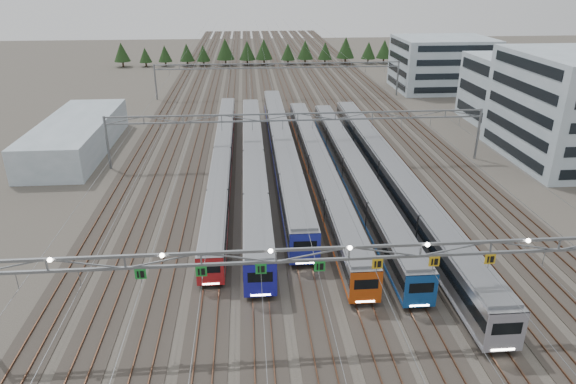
{
  "coord_description": "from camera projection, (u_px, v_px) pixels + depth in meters",
  "views": [
    {
      "loc": [
        -7.39,
        -33.61,
        27.08
      ],
      "look_at": [
        -3.0,
        20.91,
        3.5
      ],
      "focal_mm": 32.0,
      "sensor_mm": 36.0,
      "label": 1
    }
  ],
  "objects": [
    {
      "name": "train_d",
      "position": [
        319.0,
        166.0,
        71.43
      ],
      "size": [
        2.85,
        60.32,
        3.72
      ],
      "color": "black",
      "rests_on": "ground"
    },
    {
      "name": "gantry_mid",
      "position": [
        298.0,
        123.0,
        76.12
      ],
      "size": [
        56.36,
        0.36,
        8.0
      ],
      "color": "slate",
      "rests_on": "ground"
    },
    {
      "name": "gantry_near",
      "position": [
        349.0,
        256.0,
        39.11
      ],
      "size": [
        56.36,
        0.61,
        8.08
      ],
      "color": "slate",
      "rests_on": "ground"
    },
    {
      "name": "track_bed",
      "position": [
        275.0,
        79.0,
        132.98
      ],
      "size": [
        54.0,
        260.0,
        5.42
      ],
      "color": "#2D2823",
      "rests_on": "ground"
    },
    {
      "name": "train_b",
      "position": [
        254.0,
        162.0,
        72.87
      ],
      "size": [
        2.99,
        61.68,
        3.9
      ],
      "color": "black",
      "rests_on": "ground"
    },
    {
      "name": "train_a",
      "position": [
        223.0,
        157.0,
        75.44
      ],
      "size": [
        2.59,
        63.28,
        3.36
      ],
      "color": "black",
      "rests_on": "ground"
    },
    {
      "name": "west_shed",
      "position": [
        76.0,
        136.0,
        83.22
      ],
      "size": [
        10.0,
        30.0,
        5.04
      ],
      "primitive_type": "cube",
      "color": "#95A8B2",
      "rests_on": "ground"
    },
    {
      "name": "depot_bldg_mid",
      "position": [
        510.0,
        90.0,
        97.7
      ],
      "size": [
        14.0,
        16.0,
        12.5
      ],
      "primitive_type": "cube",
      "color": "#95A8B2",
      "rests_on": "ground"
    },
    {
      "name": "train_e",
      "position": [
        353.0,
        169.0,
        70.25
      ],
      "size": [
        2.9,
        58.96,
        3.77
      ],
      "color": "black",
      "rests_on": "ground"
    },
    {
      "name": "ground",
      "position": [
        345.0,
        330.0,
        42.03
      ],
      "size": [
        400.0,
        400.0,
        0.0
      ],
      "primitive_type": "plane",
      "color": "#47423A",
      "rests_on": "ground"
    },
    {
      "name": "train_c",
      "position": [
        282.0,
        147.0,
        78.75
      ],
      "size": [
        3.08,
        63.75,
        4.02
      ],
      "color": "black",
      "rests_on": "ground"
    },
    {
      "name": "treeline",
      "position": [
        277.0,
        51.0,
        159.73
      ],
      "size": [
        100.1,
        5.6,
        7.02
      ],
      "color": "#332114",
      "rests_on": "ground"
    },
    {
      "name": "depot_bldg_south",
      "position": [
        576.0,
        108.0,
        77.36
      ],
      "size": [
        18.0,
        22.0,
        16.21
      ],
      "primitive_type": "cube",
      "color": "#95A8B2",
      "rests_on": "ground"
    },
    {
      "name": "depot_bldg_north",
      "position": [
        442.0,
        64.0,
        125.8
      ],
      "size": [
        22.0,
        18.0,
        12.46
      ],
      "primitive_type": "cube",
      "color": "#95A8B2",
      "rests_on": "ground"
    },
    {
      "name": "train_f",
      "position": [
        390.0,
        174.0,
        68.25
      ],
      "size": [
        3.15,
        66.01,
        4.11
      ],
      "color": "black",
      "rests_on": "ground"
    },
    {
      "name": "gantry_far",
      "position": [
        279.0,
        70.0,
        117.31
      ],
      "size": [
        56.36,
        0.36,
        8.0
      ],
      "color": "slate",
      "rests_on": "ground"
    }
  ]
}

